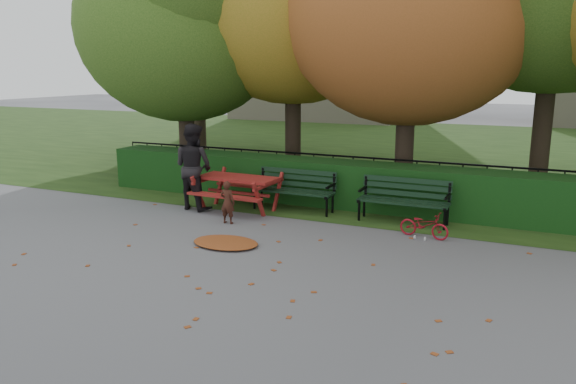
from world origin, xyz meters
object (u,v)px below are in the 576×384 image
at_px(tree_a, 187,10).
at_px(child, 227,202).
at_px(bench_left, 295,187).
at_px(bicycle, 424,225).
at_px(adult, 193,167).
at_px(bench_right, 404,197).
at_px(picnic_table, 238,184).

distance_m(tree_a, child, 6.17).
bearing_deg(bench_left, bicycle, -17.00).
relative_size(tree_a, adult, 3.97).
height_order(bench_left, child, bench_left).
bearing_deg(bench_left, child, -116.88).
height_order(bench_right, picnic_table, bench_right).
distance_m(bench_right, child, 3.54).
xyz_separation_m(picnic_table, bicycle, (4.11, -0.41, -0.34)).
bearing_deg(adult, bicycle, -171.36).
bearing_deg(bench_left, adult, -158.81).
relative_size(bench_right, adult, 0.95).
relative_size(tree_a, picnic_table, 4.22).
bearing_deg(bicycle, bench_right, 41.96).
bearing_deg(bench_right, picnic_table, -171.92).
distance_m(adult, bicycle, 5.10).
bearing_deg(tree_a, adult, -55.77).
xyz_separation_m(bench_right, picnic_table, (-3.53, -0.50, 0.06)).
distance_m(tree_a, bench_right, 7.69).
bearing_deg(tree_a, child, -47.84).
bearing_deg(child, bench_left, -116.80).
relative_size(bench_left, bench_right, 1.00).
relative_size(child, bicycle, 0.94).
bearing_deg(bicycle, tree_a, 77.25).
bearing_deg(bench_left, tree_a, 154.24).
relative_size(bench_left, picnic_table, 1.02).
bearing_deg(picnic_table, tree_a, 141.05).
relative_size(picnic_table, adult, 0.94).
height_order(tree_a, bench_right, tree_a).
bearing_deg(bench_right, child, -154.06).
bearing_deg(picnic_table, child, -70.11).
bearing_deg(child, tree_a, -47.76).
relative_size(bench_right, bicycle, 1.96).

